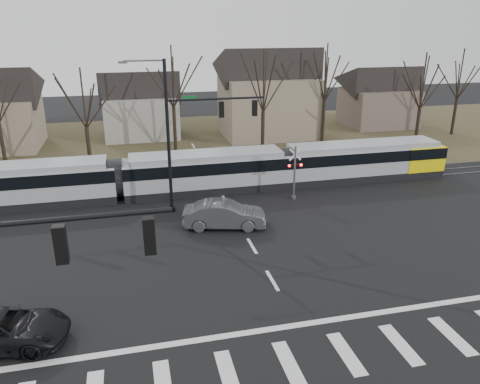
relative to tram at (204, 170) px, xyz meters
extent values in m
plane|color=black|center=(1.11, -16.00, -1.66)|extent=(140.00, 140.00, 0.00)
cube|color=#38331E|center=(1.11, 16.00, -1.65)|extent=(140.00, 28.00, 0.01)
cube|color=silver|center=(-2.49, -20.00, -1.65)|extent=(0.60, 2.60, 0.01)
cube|color=silver|center=(-0.09, -20.00, -1.65)|extent=(0.60, 2.60, 0.01)
cube|color=silver|center=(2.31, -20.00, -1.65)|extent=(0.60, 2.60, 0.01)
cube|color=silver|center=(4.71, -20.00, -1.65)|extent=(0.60, 2.60, 0.01)
cube|color=silver|center=(7.11, -20.00, -1.65)|extent=(0.60, 2.60, 0.01)
cube|color=silver|center=(1.11, -17.80, -1.65)|extent=(28.00, 0.35, 0.01)
cube|color=silver|center=(1.11, -14.00, -1.65)|extent=(0.18, 2.00, 0.01)
cube|color=silver|center=(1.11, -10.00, -1.65)|extent=(0.18, 2.00, 0.01)
cube|color=silver|center=(1.11, -6.00, -1.65)|extent=(0.18, 2.00, 0.01)
cube|color=silver|center=(1.11, -2.00, -1.65)|extent=(0.18, 2.00, 0.01)
cube|color=silver|center=(1.11, 2.00, -1.65)|extent=(0.18, 2.00, 0.01)
cube|color=silver|center=(1.11, 6.00, -1.65)|extent=(0.18, 2.00, 0.01)
cube|color=silver|center=(1.11, 10.00, -1.65)|extent=(0.18, 2.00, 0.01)
cube|color=silver|center=(1.11, 14.00, -1.65)|extent=(0.18, 2.00, 0.01)
cube|color=#59595E|center=(1.11, -0.90, -1.63)|extent=(90.00, 0.12, 0.06)
cube|color=#59595E|center=(1.11, 0.50, -1.63)|extent=(90.00, 0.12, 0.06)
cube|color=gray|center=(-13.38, 0.00, -0.14)|extent=(13.56, 2.92, 3.05)
cube|color=black|center=(-13.38, 0.00, 0.48)|extent=(13.58, 2.96, 0.89)
cube|color=gray|center=(0.19, 0.00, -0.14)|extent=(12.52, 2.92, 3.05)
cube|color=black|center=(0.19, 0.00, 0.48)|extent=(12.54, 2.96, 0.89)
cube|color=gray|center=(13.23, 0.00, -0.14)|extent=(13.56, 2.92, 3.05)
cube|color=black|center=(13.23, 0.00, 0.48)|extent=(13.58, 2.96, 0.89)
cube|color=#FFE107|center=(18.34, 0.00, -0.04)|extent=(3.34, 2.98, 2.03)
imported|color=#3F4145|center=(0.10, -6.98, -0.81)|extent=(4.09, 5.98, 1.71)
imported|color=black|center=(-10.96, -16.21, -0.93)|extent=(4.28, 6.09, 1.45)
cylinder|color=black|center=(-7.64, -22.00, 5.94)|extent=(6.50, 0.14, 0.14)
cube|color=black|center=(-7.31, -22.00, 5.24)|extent=(0.32, 0.32, 1.05)
sphere|color=#FF0C07|center=(-7.31, -22.00, 5.57)|extent=(0.22, 0.22, 0.22)
cube|color=black|center=(-5.04, -22.00, 5.24)|extent=(0.32, 0.32, 1.05)
sphere|color=#FF0C07|center=(-5.04, -22.00, 5.57)|extent=(0.22, 0.22, 0.22)
cylinder|color=black|center=(-2.89, -3.50, 3.44)|extent=(0.22, 0.22, 10.20)
cylinder|color=black|center=(-2.89, -3.50, -1.51)|extent=(0.44, 0.44, 0.30)
cylinder|color=black|center=(0.36, -3.50, 5.94)|extent=(6.50, 0.14, 0.14)
cube|color=#0C5926|center=(-1.39, -3.50, 6.09)|extent=(0.90, 0.03, 0.22)
cube|color=black|center=(0.69, -3.50, 5.24)|extent=(0.32, 0.32, 1.05)
sphere|color=#FF0C07|center=(0.69, -3.50, 5.57)|extent=(0.22, 0.22, 0.22)
cube|color=black|center=(2.96, -3.50, 5.24)|extent=(0.32, 0.32, 1.05)
sphere|color=#FF0C07|center=(2.96, -3.50, 5.57)|extent=(0.22, 0.22, 0.22)
cube|color=#59595B|center=(-5.39, -3.50, 8.36)|extent=(0.55, 0.22, 0.14)
cylinder|color=#59595B|center=(6.11, -3.20, 0.34)|extent=(0.14, 0.14, 4.00)
cylinder|color=#59595B|center=(6.11, -3.20, -1.56)|extent=(0.36, 0.36, 0.20)
cube|color=silver|center=(6.11, -3.20, 1.74)|extent=(0.95, 0.04, 0.95)
cube|color=silver|center=(6.11, -3.20, 1.74)|extent=(0.95, 0.04, 0.95)
cube|color=black|center=(6.11, -3.20, 0.94)|extent=(1.00, 0.10, 0.12)
sphere|color=#FF0C07|center=(5.66, -3.28, 0.94)|extent=(0.18, 0.18, 0.18)
sphere|color=#FF0C07|center=(6.56, -3.28, 0.94)|extent=(0.18, 0.18, 0.18)
cube|color=gray|center=(-3.89, 20.00, 0.59)|extent=(8.00, 7.00, 4.50)
cube|color=#7D6F5B|center=(10.11, 17.00, 1.59)|extent=(10.00, 8.00, 6.50)
cube|color=brown|center=(25.11, 19.00, 0.59)|extent=(8.00, 7.00, 4.50)
camera|label=1|loc=(-5.34, -33.75, 10.71)|focal=35.00mm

